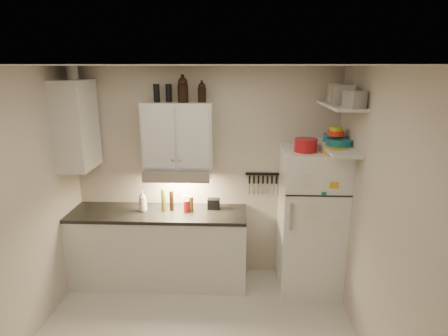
{
  "coord_description": "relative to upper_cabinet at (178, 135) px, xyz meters",
  "views": [
    {
      "loc": [
        0.41,
        -2.92,
        2.59
      ],
      "look_at": [
        0.25,
        0.9,
        1.55
      ],
      "focal_mm": 30.0,
      "sensor_mm": 36.0,
      "label": 1
    }
  ],
  "objects": [
    {
      "name": "thermos_b",
      "position": [
        -0.22,
        -0.04,
        0.48
      ],
      "size": [
        0.07,
        0.07,
        0.2
      ],
      "primitive_type": "cylinder",
      "rotation": [
        0.0,
        0.0,
        0.06
      ],
      "color": "black",
      "rests_on": "upper_cabinet"
    },
    {
      "name": "countertop",
      "position": [
        -0.25,
        -0.14,
        -0.93
      ],
      "size": [
        2.1,
        0.62,
        0.04
      ],
      "primitive_type": "cube",
      "color": "black",
      "rests_on": "base_cabinet"
    },
    {
      "name": "red_jar",
      "position": [
        0.09,
        -0.13,
        -0.83
      ],
      "size": [
        0.09,
        0.09,
        0.14
      ],
      "primitive_type": "cylinder",
      "rotation": [
        0.0,
        0.0,
        0.32
      ],
      "color": "#AA131A",
      "rests_on": "countertop"
    },
    {
      "name": "stock_pot",
      "position": [
        1.8,
        -0.08,
        0.49
      ],
      "size": [
        0.33,
        0.33,
        0.2
      ],
      "primitive_type": "cylinder",
      "rotation": [
        0.0,
        0.0,
        -0.17
      ],
      "color": "silver",
      "rests_on": "shelf_hi"
    },
    {
      "name": "upper_cabinet",
      "position": [
        0.0,
        0.0,
        0.0
      ],
      "size": [
        0.8,
        0.33,
        0.75
      ],
      "primitive_type": "cube",
      "color": "silver",
      "rests_on": "back_wall"
    },
    {
      "name": "side_jar",
      "position": [
        -1.14,
        -0.07,
        0.71
      ],
      "size": [
        0.15,
        0.15,
        0.17
      ],
      "primitive_type": "cylinder",
      "rotation": [
        0.0,
        0.0,
        -0.25
      ],
      "color": "silver",
      "rests_on": "side_cabinet"
    },
    {
      "name": "book_stack",
      "position": [
        1.72,
        -0.42,
        -0.09
      ],
      "size": [
        0.24,
        0.27,
        0.08
      ],
      "primitive_type": "cube",
      "rotation": [
        0.0,
        0.0,
        0.34
      ],
      "color": "gold",
      "rests_on": "fridge"
    },
    {
      "name": "oil_bottle",
      "position": [
        -0.18,
        -0.1,
        -0.77
      ],
      "size": [
        0.06,
        0.06,
        0.28
      ],
      "primitive_type": "cylinder",
      "rotation": [
        0.0,
        0.0,
        -0.15
      ],
      "color": "#4F5A16",
      "rests_on": "countertop"
    },
    {
      "name": "growler_b",
      "position": [
        0.28,
        -0.01,
        0.49
      ],
      "size": [
        0.13,
        0.13,
        0.22
      ],
      "primitive_type": null,
      "rotation": [
        0.0,
        0.0,
        -0.44
      ],
      "color": "black",
      "rests_on": "upper_cabinet"
    },
    {
      "name": "growler_a",
      "position": [
        0.08,
        -0.04,
        0.52
      ],
      "size": [
        0.14,
        0.14,
        0.28
      ],
      "primitive_type": null,
      "rotation": [
        0.0,
        0.0,
        -0.14
      ],
      "color": "black",
      "rests_on": "upper_cabinet"
    },
    {
      "name": "clear_bottle",
      "position": [
        0.05,
        0.0,
        -0.83
      ],
      "size": [
        0.06,
        0.06,
        0.16
      ],
      "primitive_type": "cylinder",
      "rotation": [
        0.0,
        0.0,
        -0.16
      ],
      "color": "silver",
      "rests_on": "countertop"
    },
    {
      "name": "shelf_lo",
      "position": [
        1.75,
        -0.31,
        -0.07
      ],
      "size": [
        0.3,
        0.95,
        0.03
      ],
      "primitive_type": "cube",
      "color": "silver",
      "rests_on": "right_wall"
    },
    {
      "name": "soap_bottle",
      "position": [
        -0.43,
        -0.12,
        -0.76
      ],
      "size": [
        0.14,
        0.14,
        0.29
      ],
      "primitive_type": "imported",
      "rotation": [
        0.0,
        0.0,
        0.31
      ],
      "color": "silver",
      "rests_on": "countertop"
    },
    {
      "name": "dutch_oven",
      "position": [
        1.43,
        -0.27,
        -0.05
      ],
      "size": [
        0.28,
        0.28,
        0.14
      ],
      "primitive_type": "cylinder",
      "rotation": [
        0.0,
        0.0,
        0.15
      ],
      "color": "#AA131A",
      "rests_on": "fridge"
    },
    {
      "name": "shelf_hi",
      "position": [
        1.75,
        -0.31,
        0.38
      ],
      "size": [
        0.3,
        0.95,
        0.03
      ],
      "primitive_type": "cube",
      "color": "silver",
      "rests_on": "right_wall"
    },
    {
      "name": "fridge",
      "position": [
        1.55,
        -0.18,
        -0.98
      ],
      "size": [
        0.7,
        0.68,
        1.7
      ],
      "primitive_type": "cube",
      "color": "white",
      "rests_on": "floor"
    },
    {
      "name": "caddy",
      "position": [
        0.41,
        -0.01,
        -0.84
      ],
      "size": [
        0.15,
        0.11,
        0.12
      ],
      "primitive_type": "cube",
      "rotation": [
        0.0,
        0.0,
        -0.03
      ],
      "color": "black",
      "rests_on": "countertop"
    },
    {
      "name": "bowl_yellow",
      "position": [
        1.76,
        -0.2,
        0.12
      ],
      "size": [
        0.14,
        0.14,
        0.04
      ],
      "primitive_type": "cylinder",
      "color": "gold",
      "rests_on": "bowl_orange"
    },
    {
      "name": "back_wall",
      "position": [
        0.3,
        0.18,
        -0.53
      ],
      "size": [
        3.2,
        0.02,
        2.6
      ],
      "primitive_type": "cube",
      "color": "#BFB4A3",
      "rests_on": "ground"
    },
    {
      "name": "side_cabinet",
      "position": [
        -1.14,
        -0.14,
        0.12
      ],
      "size": [
        0.33,
        0.55,
        1.0
      ],
      "primitive_type": "cube",
      "color": "silver",
      "rests_on": "left_wall"
    },
    {
      "name": "tin_a",
      "position": [
        1.73,
        -0.43,
        0.49
      ],
      "size": [
        0.22,
        0.2,
        0.2
      ],
      "primitive_type": "cube",
      "rotation": [
        0.0,
        0.0,
        -0.11
      ],
      "color": "#AAAAAD",
      "rests_on": "shelf_hi"
    },
    {
      "name": "left_wall",
      "position": [
        -1.31,
        -1.33,
        -0.53
      ],
      "size": [
        0.02,
        3.0,
        2.6
      ],
      "primitive_type": "cube",
      "color": "#BFB4A3",
      "rests_on": "ground"
    },
    {
      "name": "plates",
      "position": [
        1.78,
        -0.29,
        -0.02
      ],
      "size": [
        0.35,
        0.35,
        0.07
      ],
      "primitive_type": "cylinder",
      "rotation": [
        0.0,
        0.0,
        -0.33
      ],
      "color": "#156777",
      "rests_on": "shelf_lo"
    },
    {
      "name": "range_hood",
      "position": [
        0.0,
        -0.06,
        -0.44
      ],
      "size": [
        0.76,
        0.46,
        0.12
      ],
      "primitive_type": "cube",
      "color": "silver",
      "rests_on": "back_wall"
    },
    {
      "name": "knife_strip",
      "position": [
        1.0,
        0.15,
        -0.51
      ],
      "size": [
        0.42,
        0.02,
        0.03
      ],
      "primitive_type": "cube",
      "color": "black",
      "rests_on": "back_wall"
    },
    {
      "name": "bowl_teal",
      "position": [
        1.75,
        -0.12,
        -0.01
      ],
      "size": [
        0.22,
        0.22,
        0.09
      ],
      "primitive_type": "cylinder",
      "color": "#156777",
      "rests_on": "shelf_lo"
    },
    {
      "name": "pepper_mill",
      "position": [
        0.14,
        -0.11,
        -0.81
      ],
      "size": [
        0.08,
        0.08,
        0.19
      ],
      "primitive_type": "cylinder",
      "rotation": [
        0.0,
        0.0,
        0.37
      ],
      "color": "brown",
      "rests_on": "countertop"
    },
    {
      "name": "spice_jar",
      "position": [
        1.63,
        -0.23,
        -0.08
      ],
      "size": [
        0.08,
        0.08,
        0.1
      ],
      "primitive_type": "cylinder",
      "rotation": [
        0.0,
        0.0,
        0.42
      ],
      "color": "silver",
      "rests_on": "fridge"
    },
    {
      "name": "right_wall",
      "position": [
        1.91,
        -1.33,
        -0.53
      ],
      "size": [
        0.02,
        3.0,
        2.6
      ],
      "primitive_type": "cube",
      "color": "#BFB4A3",
      "rests_on": "ground"
    },
    {
      "name": "bowl_orange",
      "position": [
        1.76,
        -0.2,
        0.07
      ],
      "size": [
        0.18,
        0.18,
        0.05
      ],
      "primitive_type": "cylinder",
      "color": "red",
      "rests_on": "bowl_teal"
    },
    {
      "name": "ceiling",
      "position": [
        0.3,
        -1.33,
        0.78
      ],
      "size": [
        3.2,
        3.0,
        0.02
      ],
      "primitive_type": "cube",
      "color": "white",
      "rests_on": "ground"
    },
    {
      "name": "tin_b",
      "position": [
        1.78,
        -0.69,
        0.47
      ],
      "size": [
        0.21,
        0.21,
        0.16
      ],
      "primitive_type": "cube",
      "rotation": [
        0.0,
        0.0,
        0.42
      ],
      "color": "#AAAAAD",
      "rests_on": "shelf_hi"
    },
    {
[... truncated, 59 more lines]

